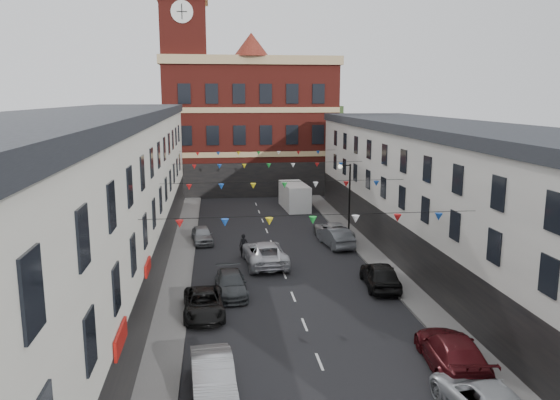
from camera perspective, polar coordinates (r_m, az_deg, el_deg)
name	(u,v)px	position (r m, az deg, el deg)	size (l,w,h in m)	color
ground	(293,297)	(32.35, 1.39, -10.08)	(160.00, 160.00, 0.00)	black
pavement_left	(176,289)	(33.99, -10.85, -9.09)	(1.80, 64.00, 0.15)	#605E5B
pavement_right	(396,280)	(35.74, 12.04, -8.14)	(1.80, 64.00, 0.15)	#605E5B
terrace_left	(82,209)	(32.37, -19.95, -0.86)	(8.40, 56.00, 10.70)	silver
terrace_right	(482,207)	(35.53, 20.34, -0.72)	(8.40, 56.00, 9.70)	silver
civic_building	(249,124)	(68.08, -3.24, 7.92)	(20.60, 13.30, 18.50)	maroon
clock_tower	(185,66)	(65.07, -9.93, 13.64)	(5.60, 5.60, 30.00)	maroon
distant_hill	(216,136)	(92.14, -6.71, 6.66)	(40.00, 14.00, 10.00)	#284620
street_lamp	(347,189)	(45.89, 6.99, 1.15)	(1.10, 0.36, 6.00)	black
car_left_b	(213,378)	(22.45, -7.02, -17.93)	(1.62, 4.64, 1.53)	gray
car_left_c	(204,304)	(29.85, -7.96, -10.69)	(2.14, 4.64, 1.29)	black
car_left_d	(231,284)	(32.63, -5.16, -8.73)	(1.81, 4.45, 1.29)	#393C40
car_left_e	(202,235)	(44.02, -8.14, -3.61)	(1.56, 3.88, 1.32)	gray
car_right_b	(485,400)	(22.31, 20.63, -18.95)	(2.36, 5.11, 1.42)	#B5B9BE
car_right_c	(452,352)	(25.24, 17.57, -14.91)	(2.22, 5.46, 1.58)	#4D0F14
car_right_d	(380,275)	(34.12, 10.43, -7.70)	(1.90, 4.73, 1.61)	black
car_right_e	(335,237)	(42.76, 5.81, -3.84)	(1.62, 4.63, 1.53)	#51555A
car_right_f	(333,230)	(45.06, 5.55, -3.17)	(2.29, 4.97, 1.38)	#A9ABAE
moving_car	(265,253)	(38.05, -1.60, -5.56)	(2.70, 5.85, 1.63)	silver
white_van	(294,196)	(56.67, 1.52, 0.40)	(2.27, 5.91, 2.61)	white
pedestrian	(244,246)	(39.68, -3.84, -4.81)	(0.64, 0.42, 1.74)	black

